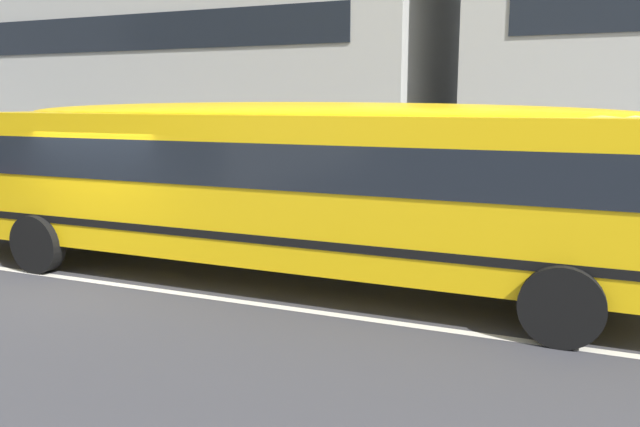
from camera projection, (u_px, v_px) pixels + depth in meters
ground_plane at (96, 282)px, 10.65m from camera, size 400.00×400.00×0.00m
sidewalk_far at (280, 214)px, 17.03m from camera, size 120.00×3.00×0.01m
lane_centreline at (96, 282)px, 10.65m from camera, size 110.00×0.16×0.01m
school_bus at (276, 176)px, 10.52m from camera, size 13.41×3.25×2.99m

